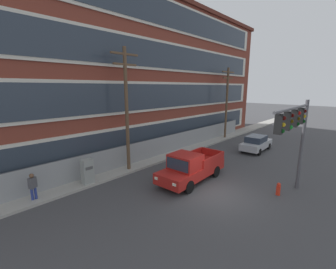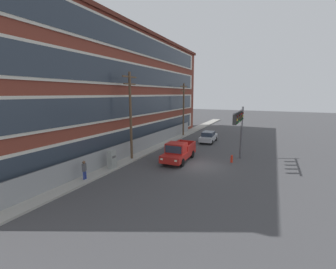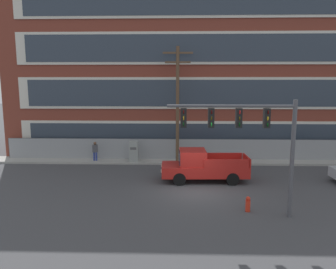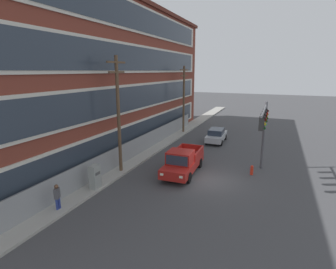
{
  "view_description": "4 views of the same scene",
  "coord_description": "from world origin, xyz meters",
  "px_view_note": "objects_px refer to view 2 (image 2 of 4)",
  "views": [
    {
      "loc": [
        -11.14,
        -6.21,
        6.34
      ],
      "look_at": [
        -0.58,
        3.47,
        3.3
      ],
      "focal_mm": 24.0,
      "sensor_mm": 36.0,
      "label": 1
    },
    {
      "loc": [
        -20.34,
        -6.16,
        6.93
      ],
      "look_at": [
        -1.83,
        2.5,
        3.21
      ],
      "focal_mm": 24.0,
      "sensor_mm": 36.0,
      "label": 2
    },
    {
      "loc": [
        -1.05,
        -18.36,
        6.39
      ],
      "look_at": [
        -1.77,
        5.31,
        2.6
      ],
      "focal_mm": 35.0,
      "sensor_mm": 36.0,
      "label": 3
    },
    {
      "loc": [
        -17.93,
        -4.07,
        8.0
      ],
      "look_at": [
        0.56,
        3.68,
        3.1
      ],
      "focal_mm": 28.0,
      "sensor_mm": 36.0,
      "label": 4
    }
  ],
  "objects_px": {
    "electrical_cabinet": "(112,160)",
    "utility_pole_near_corner": "(131,113)",
    "pickup_truck_red": "(179,152)",
    "fire_hydrant": "(232,159)",
    "traffic_signal_mast": "(239,122)",
    "pedestrian_near_cabinet": "(84,169)",
    "utility_pole_midblock": "(184,107)",
    "sedan_silver": "(208,137)"
  },
  "relations": [
    {
      "from": "traffic_signal_mast",
      "to": "utility_pole_near_corner",
      "type": "height_order",
      "value": "utility_pole_near_corner"
    },
    {
      "from": "pickup_truck_red",
      "to": "electrical_cabinet",
      "type": "height_order",
      "value": "pickup_truck_red"
    },
    {
      "from": "traffic_signal_mast",
      "to": "electrical_cabinet",
      "type": "xyz_separation_m",
      "value": [
        -6.76,
        10.22,
        -3.31
      ]
    },
    {
      "from": "sedan_silver",
      "to": "pedestrian_near_cabinet",
      "type": "height_order",
      "value": "pedestrian_near_cabinet"
    },
    {
      "from": "electrical_cabinet",
      "to": "utility_pole_midblock",
      "type": "bearing_deg",
      "value": 0.44
    },
    {
      "from": "sedan_silver",
      "to": "utility_pole_near_corner",
      "type": "height_order",
      "value": "utility_pole_near_corner"
    },
    {
      "from": "traffic_signal_mast",
      "to": "pickup_truck_red",
      "type": "distance_m",
      "value": 6.75
    },
    {
      "from": "traffic_signal_mast",
      "to": "pedestrian_near_cabinet",
      "type": "distance_m",
      "value": 14.73
    },
    {
      "from": "traffic_signal_mast",
      "to": "utility_pole_midblock",
      "type": "bearing_deg",
      "value": 41.49
    },
    {
      "from": "traffic_signal_mast",
      "to": "utility_pole_midblock",
      "type": "relative_size",
      "value": 0.69
    },
    {
      "from": "traffic_signal_mast",
      "to": "utility_pole_near_corner",
      "type": "xyz_separation_m",
      "value": [
        -3.3,
        10.38,
        0.79
      ]
    },
    {
      "from": "pickup_truck_red",
      "to": "electrical_cabinet",
      "type": "distance_m",
      "value": 6.82
    },
    {
      "from": "traffic_signal_mast",
      "to": "fire_hydrant",
      "type": "xyz_separation_m",
      "value": [
        0.25,
        0.58,
        -3.83
      ]
    },
    {
      "from": "fire_hydrant",
      "to": "utility_pole_near_corner",
      "type": "bearing_deg",
      "value": 109.9
    },
    {
      "from": "utility_pole_midblock",
      "to": "electrical_cabinet",
      "type": "xyz_separation_m",
      "value": [
        -18.47,
        -0.14,
        -3.9
      ]
    },
    {
      "from": "pickup_truck_red",
      "to": "pedestrian_near_cabinet",
      "type": "distance_m",
      "value": 9.5
    },
    {
      "from": "sedan_silver",
      "to": "fire_hydrant",
      "type": "xyz_separation_m",
      "value": [
        -8.64,
        -4.75,
        -0.42
      ]
    },
    {
      "from": "pedestrian_near_cabinet",
      "to": "pickup_truck_red",
      "type": "bearing_deg",
      "value": -29.89
    },
    {
      "from": "electrical_cabinet",
      "to": "utility_pole_near_corner",
      "type": "bearing_deg",
      "value": 2.71
    },
    {
      "from": "traffic_signal_mast",
      "to": "electrical_cabinet",
      "type": "height_order",
      "value": "traffic_signal_mast"
    },
    {
      "from": "sedan_silver",
      "to": "fire_hydrant",
      "type": "height_order",
      "value": "sedan_silver"
    },
    {
      "from": "utility_pole_near_corner",
      "to": "pedestrian_near_cabinet",
      "type": "distance_m",
      "value": 7.73
    },
    {
      "from": "pickup_truck_red",
      "to": "electrical_cabinet",
      "type": "bearing_deg",
      "value": 138.35
    },
    {
      "from": "pickup_truck_red",
      "to": "utility_pole_near_corner",
      "type": "bearing_deg",
      "value": 109.2
    },
    {
      "from": "fire_hydrant",
      "to": "traffic_signal_mast",
      "type": "bearing_deg",
      "value": -112.93
    },
    {
      "from": "pickup_truck_red",
      "to": "sedan_silver",
      "type": "xyz_separation_m",
      "value": [
        10.55,
        -0.35,
        -0.17
      ]
    },
    {
      "from": "fire_hydrant",
      "to": "utility_pole_midblock",
      "type": "bearing_deg",
      "value": 40.45
    },
    {
      "from": "pickup_truck_red",
      "to": "fire_hydrant",
      "type": "bearing_deg",
      "value": -69.46
    },
    {
      "from": "utility_pole_midblock",
      "to": "pedestrian_near_cabinet",
      "type": "height_order",
      "value": "utility_pole_midblock"
    },
    {
      "from": "utility_pole_near_corner",
      "to": "electrical_cabinet",
      "type": "height_order",
      "value": "utility_pole_near_corner"
    },
    {
      "from": "utility_pole_midblock",
      "to": "fire_hydrant",
      "type": "distance_m",
      "value": 15.7
    },
    {
      "from": "traffic_signal_mast",
      "to": "pickup_truck_red",
      "type": "relative_size",
      "value": 1.05
    },
    {
      "from": "pickup_truck_red",
      "to": "utility_pole_near_corner",
      "type": "height_order",
      "value": "utility_pole_near_corner"
    },
    {
      "from": "pickup_truck_red",
      "to": "utility_pole_midblock",
      "type": "bearing_deg",
      "value": 19.25
    },
    {
      "from": "sedan_silver",
      "to": "utility_pole_midblock",
      "type": "relative_size",
      "value": 0.53
    },
    {
      "from": "traffic_signal_mast",
      "to": "sedan_silver",
      "type": "relative_size",
      "value": 1.3
    },
    {
      "from": "sedan_silver",
      "to": "electrical_cabinet",
      "type": "xyz_separation_m",
      "value": [
        -15.65,
        4.88,
        0.1
      ]
    },
    {
      "from": "pickup_truck_red",
      "to": "utility_pole_midblock",
      "type": "xyz_separation_m",
      "value": [
        13.38,
        4.67,
        3.83
      ]
    },
    {
      "from": "pickup_truck_red",
      "to": "utility_pole_near_corner",
      "type": "xyz_separation_m",
      "value": [
        -1.64,
        4.7,
        4.03
      ]
    },
    {
      "from": "utility_pole_near_corner",
      "to": "traffic_signal_mast",
      "type": "bearing_deg",
      "value": -72.36
    },
    {
      "from": "traffic_signal_mast",
      "to": "fire_hydrant",
      "type": "height_order",
      "value": "traffic_signal_mast"
    },
    {
      "from": "utility_pole_near_corner",
      "to": "fire_hydrant",
      "type": "xyz_separation_m",
      "value": [
        3.55,
        -9.8,
        -4.61
      ]
    }
  ]
}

